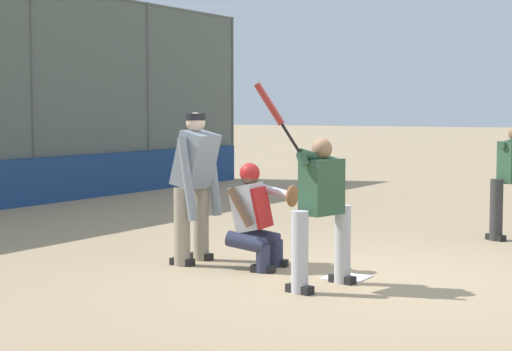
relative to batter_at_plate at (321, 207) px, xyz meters
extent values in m
plane|color=tan|center=(-0.60, 0.00, -0.80)|extent=(160.00, 160.00, 0.00)
cube|color=white|center=(-0.60, 0.00, -0.80)|extent=(0.43, 0.43, 0.01)
cylinder|color=#515651|center=(-10.96, -8.01, 1.25)|extent=(0.08, 0.08, 4.11)
cylinder|color=#515651|center=(-7.50, -8.01, 1.25)|extent=(0.08, 0.08, 4.11)
cylinder|color=#515651|center=(-4.05, -8.01, 1.25)|extent=(0.08, 0.08, 4.11)
cylinder|color=#B7B7BC|center=(-0.33, 0.08, -0.41)|extent=(0.17, 0.17, 0.80)
cube|color=black|center=(-0.33, 0.08, -0.76)|extent=(0.17, 0.30, 0.08)
cylinder|color=#B7B7BC|center=(0.31, -0.07, -0.41)|extent=(0.17, 0.17, 0.80)
cube|color=black|center=(0.31, -0.07, -0.76)|extent=(0.17, 0.30, 0.08)
cube|color=#2D5138|center=(-0.01, 0.01, 0.20)|extent=(0.48, 0.34, 0.55)
sphere|color=#936B4C|center=(-0.01, 0.01, 0.58)|extent=(0.20, 0.20, 0.20)
cylinder|color=#2D5138|center=(-0.01, -0.02, 0.48)|extent=(0.56, 0.26, 0.21)
cylinder|color=#2D5138|center=(0.25, -0.08, 0.48)|extent=(0.10, 0.14, 0.15)
sphere|color=black|center=(0.25, -0.10, 0.54)|extent=(0.04, 0.04, 0.04)
cylinder|color=black|center=(0.28, -0.18, 0.68)|extent=(0.10, 0.20, 0.29)
cylinder|color=maroon|center=(0.35, -0.38, 1.01)|extent=(0.17, 0.30, 0.42)
cylinder|color=#2D334C|center=(-0.80, -0.96, -0.65)|extent=(0.15, 0.15, 0.30)
cylinder|color=#2D334C|center=(-0.77, -1.15, -0.48)|extent=(0.24, 0.48, 0.23)
cube|color=black|center=(-0.80, -0.96, -0.76)|extent=(0.14, 0.27, 0.08)
cylinder|color=#2D334C|center=(-0.41, -0.90, -0.65)|extent=(0.15, 0.15, 0.30)
cylinder|color=#2D334C|center=(-0.38, -1.09, -0.48)|extent=(0.24, 0.48, 0.23)
cube|color=black|center=(-0.41, -0.90, -0.76)|extent=(0.14, 0.27, 0.08)
cube|color=#B7B7BC|center=(-0.57, -1.16, -0.12)|extent=(0.48, 0.41, 0.54)
cube|color=#B21E1E|center=(-0.59, -1.02, -0.12)|extent=(0.41, 0.19, 0.45)
sphere|color=brown|center=(-0.57, -1.16, 0.22)|extent=(0.20, 0.20, 0.20)
sphere|color=#B21E1E|center=(-0.57, -1.16, 0.26)|extent=(0.23, 0.23, 0.23)
cylinder|color=#B7B7BC|center=(-0.77, -0.95, 0.05)|extent=(0.21, 0.54, 0.16)
ellipsoid|color=brown|center=(-0.70, -0.70, 0.01)|extent=(0.31, 0.14, 0.24)
cylinder|color=brown|center=(-0.31, -1.12, -0.10)|extent=(0.14, 0.31, 0.44)
cylinder|color=gray|center=(-0.71, -1.92, -0.36)|extent=(0.18, 0.18, 0.88)
cube|color=black|center=(-0.71, -1.92, -0.76)|extent=(0.12, 0.28, 0.08)
cylinder|color=gray|center=(-0.31, -1.90, -0.36)|extent=(0.18, 0.18, 0.88)
cube|color=black|center=(-0.31, -1.90, -0.76)|extent=(0.12, 0.28, 0.08)
cube|color=gray|center=(-0.51, -1.85, 0.39)|extent=(0.50, 0.44, 0.67)
sphere|color=beige|center=(-0.51, -1.85, 0.82)|extent=(0.22, 0.22, 0.22)
cylinder|color=black|center=(-0.51, -1.85, 0.88)|extent=(0.23, 0.23, 0.08)
cylinder|color=gray|center=(-0.79, -1.80, 0.19)|extent=(0.14, 0.25, 0.94)
cylinder|color=gray|center=(-0.24, -1.77, 0.19)|extent=(0.16, 0.25, 0.94)
cylinder|color=#333333|center=(-4.00, 0.64, -0.39)|extent=(0.17, 0.17, 0.83)
cube|color=black|center=(-4.00, 0.64, -0.76)|extent=(0.23, 0.30, 0.08)
camera|label=1|loc=(7.48, 3.73, 0.95)|focal=60.00mm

